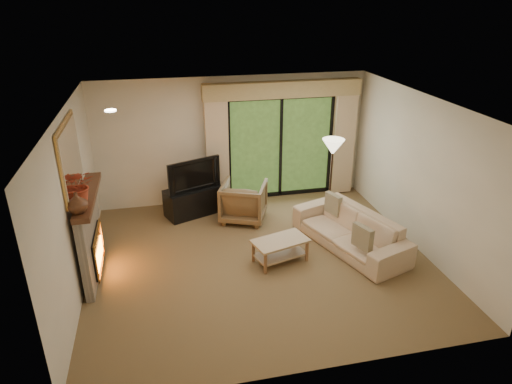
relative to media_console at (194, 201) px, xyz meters
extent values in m
plane|color=brown|center=(0.91, -1.95, -0.28)|extent=(5.50, 5.50, 0.00)
plane|color=white|center=(0.91, -1.95, 2.32)|extent=(5.50, 5.50, 0.00)
plane|color=beige|center=(0.91, 0.55, 1.02)|extent=(5.00, 0.00, 5.00)
plane|color=beige|center=(0.91, -4.45, 1.02)|extent=(5.00, 0.00, 5.00)
plane|color=beige|center=(-1.84, -1.95, 1.02)|extent=(0.00, 5.00, 5.00)
plane|color=beige|center=(3.66, -1.95, 1.02)|extent=(0.00, 5.00, 5.00)
cube|color=#D0B08B|center=(0.56, 0.39, 0.92)|extent=(0.45, 0.18, 2.35)
cube|color=#D0B08B|center=(3.26, 0.39, 0.92)|extent=(0.45, 0.18, 2.35)
cube|color=tan|center=(1.91, 0.41, 2.04)|extent=(3.20, 0.24, 0.32)
cube|color=black|center=(0.00, 0.00, 0.00)|extent=(1.21, 0.87, 0.55)
imported|color=black|center=(0.00, 0.00, 0.59)|extent=(1.06, 0.53, 0.62)
imported|color=brown|center=(0.93, -0.45, 0.11)|extent=(1.07, 1.09, 0.76)
imported|color=tan|center=(2.51, -1.87, 0.05)|extent=(1.52, 2.35, 0.64)
cube|color=brown|center=(2.44, -2.50, 0.27)|extent=(0.22, 0.40, 0.38)
cube|color=brown|center=(2.44, -1.24, 0.26)|extent=(0.21, 0.39, 0.37)
imported|color=#4A2918|center=(-1.70, -2.39, 1.24)|extent=(0.34, 0.34, 0.29)
imported|color=#A83A22|center=(-1.70, -2.02, 1.34)|extent=(0.44, 0.38, 0.49)
camera|label=1|loc=(-0.55, -8.27, 3.83)|focal=32.00mm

